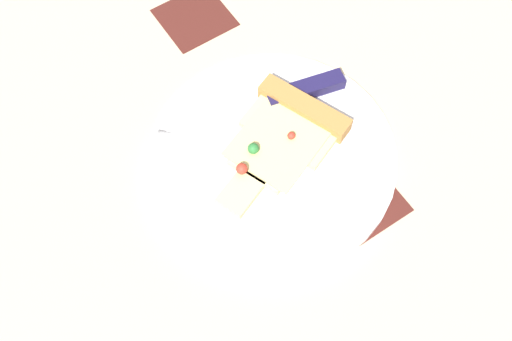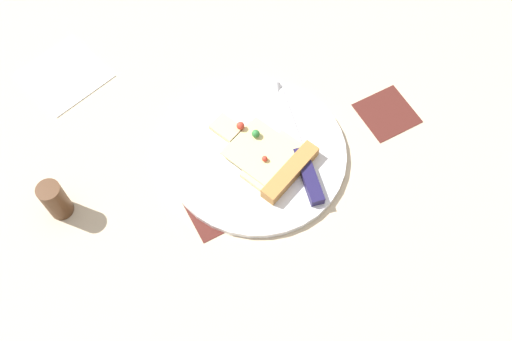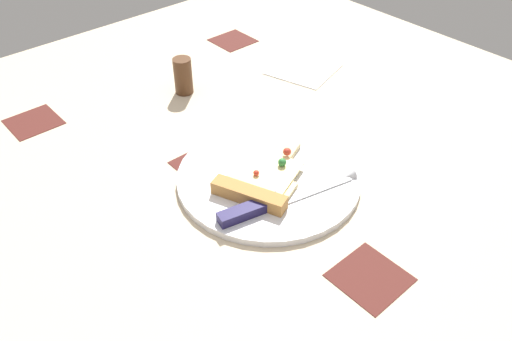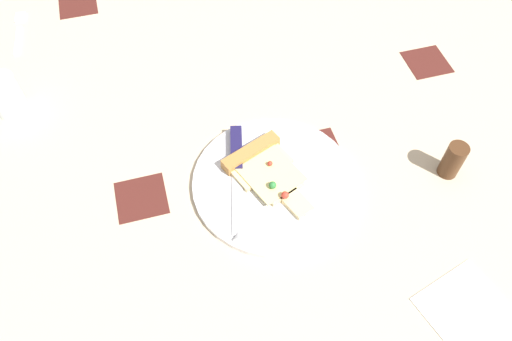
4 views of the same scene
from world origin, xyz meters
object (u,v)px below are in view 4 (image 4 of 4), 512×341
Objects in this scene: plate at (274,182)px; napkin at (469,312)px; pizza_slice at (265,169)px; knife at (237,169)px; drinking_glass at (4,95)px; pepper_shaker at (453,160)px; fork at (19,30)px.

napkin is (31.16, 22.61, -0.39)cm from plate.
pizza_slice is 41.01cm from napkin.
knife is 49.45cm from drinking_glass.
knife reaches higher than napkin.
pepper_shaker reaches higher than pizza_slice.
pizza_slice is 1.47× the size of napkin.
fork is (-56.66, -45.05, -0.19)cm from plate.
plate is 1.94× the size of fork.
pizza_slice is 34.07cm from pepper_shaker.
napkin is at bearing 47.49° from drinking_glass.
pizza_slice reaches higher than fork.
knife is 45.28cm from napkin.
fork is at bearing 176.59° from drinking_glass.
knife is 1.55× the size of fork.
napkin is (33.50, 23.58, -1.77)cm from pizza_slice.
napkin is (25.16, -9.41, -3.54)cm from pepper_shaker.
drinking_glass reaches higher than knife.
fork reaches higher than napkin.
pizza_slice is at bearing 176.00° from knife.
plate is 32.73cm from pepper_shaker.
fork is (-52.75, -39.06, -1.38)cm from knife.
pizza_slice is 0.80× the size of knife.
plate is at bearing -144.04° from napkin.
pepper_shaker reaches higher than plate.
fork is 1.18× the size of napkin.
fork is at bearing -72.75° from pizza_slice.
plate is 56.66cm from drinking_glass.
drinking_glass is (-29.84, -45.53, 2.04)cm from pizza_slice.
fork is (-62.66, -77.06, -3.34)cm from pepper_shaker.
plate is 38.50cm from napkin.
plate is 1.57× the size of pizza_slice.
pepper_shaker is at bearing 178.67° from knife.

